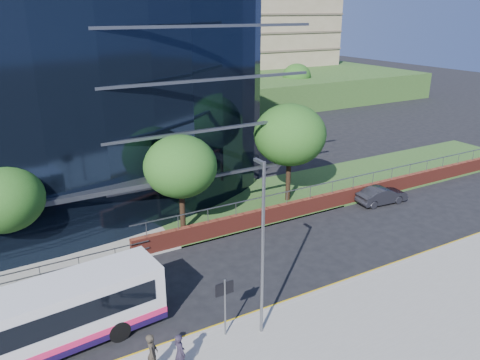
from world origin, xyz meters
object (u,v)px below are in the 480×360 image
pedestrian (180,353)px  pedestrian_b (152,354)px  tree_far_d (290,135)px  tree_dist_f (297,76)px  streetlight_east (262,246)px  tree_far_c (180,167)px  street_sign (225,296)px  tree_far_b (4,199)px  city_bus (36,323)px  parked_car (382,195)px  tree_dist_e (208,83)px

pedestrian → pedestrian_b: size_ratio=0.94×
tree_far_d → pedestrian: bearing=-138.0°
tree_dist_f → streetlight_east: (-34.00, -44.17, 0.23)m
pedestrian_b → tree_far_d: bearing=-30.2°
streetlight_east → pedestrian_b: size_ratio=4.38×
tree_far_c → pedestrian_b: 13.26m
street_sign → tree_dist_f: (35.50, 43.59, 2.06)m
tree_far_d → pedestrian_b: bearing=-140.9°
pedestrian → pedestrian_b: bearing=58.1°
tree_far_b → pedestrian_b: bearing=-71.5°
city_bus → pedestrian_b: bearing=-49.3°
streetlight_east → city_bus: (-8.80, 3.49, -2.87)m
tree_far_c → tree_dist_f: 46.67m
street_sign → tree_far_d: bearing=45.2°
tree_dist_f → pedestrian_b: size_ratio=3.31×
tree_far_b → city_bus: (0.20, -8.18, -2.64)m
tree_far_b → parked_car: size_ratio=1.53×
tree_far_c → tree_far_d: 9.08m
tree_far_d → city_bus: tree_far_d is taller
tree_dist_e → pedestrian_b: (-23.07, -42.27, -3.47)m
street_sign → tree_far_c: bearing=76.7°
tree_far_c → pedestrian_b: size_ratio=3.57×
tree_dist_e → tree_dist_f: bearing=7.1°
city_bus → street_sign: bearing=-27.1°
street_sign → pedestrian_b: bearing=-169.2°
tree_far_c → city_bus: (-9.80, -7.68, -2.96)m
tree_far_b → city_bus: bearing=-88.6°
tree_far_b → tree_dist_f: 53.90m
tree_far_d → parked_car: bearing=-33.5°
pedestrian → pedestrian_b: pedestrian_b is taller
tree_far_c → streetlight_east: streetlight_east is taller
parked_car → pedestrian_b: (-20.93, -8.40, 0.41)m
streetlight_east → tree_far_d: bearing=50.6°
tree_far_d → parked_car: 8.36m
city_bus → tree_dist_f: bearing=38.1°
tree_far_b → street_sign: bearing=-55.9°
parked_car → street_sign: bearing=119.1°
tree_far_d → tree_dist_e: size_ratio=1.14×
tree_dist_e → tree_dist_f: (16.00, 2.00, -0.33)m
tree_far_b → tree_far_c: tree_far_c is taller
tree_far_b → tree_far_d: tree_far_d is taller
tree_dist_f → city_bus: size_ratio=0.54×
tree_dist_e → city_bus: size_ratio=0.58×
tree_far_c → pedestrian_b: bearing=-118.3°
tree_far_b → parked_car: (24.85, -3.37, -3.56)m
pedestrian_b → tree_far_b: bearing=39.2°
streetlight_east → tree_dist_e: bearing=66.9°
street_sign → tree_far_b: 13.54m
tree_far_b → tree_dist_f: bearing=37.1°
street_sign → parked_car: (17.35, 7.72, -1.50)m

